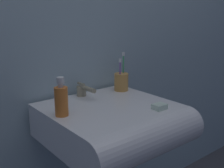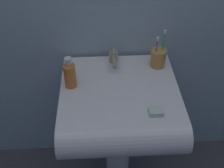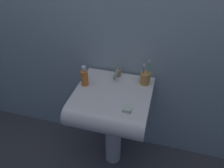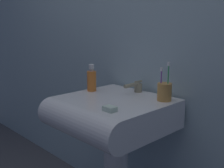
# 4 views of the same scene
# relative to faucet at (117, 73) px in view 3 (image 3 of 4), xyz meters

# --- Properties ---
(ground_plane) EXTENTS (6.00, 6.00, 0.00)m
(ground_plane) POSITION_rel_faucet_xyz_m (0.02, -0.18, -0.87)
(ground_plane) COLOR #4C4C51
(ground_plane) RESTS_ON ground
(wall_back) EXTENTS (5.00, 0.05, 2.40)m
(wall_back) POSITION_rel_faucet_xyz_m (0.02, 0.11, 0.33)
(wall_back) COLOR #9EB7C1
(wall_back) RESTS_ON ground
(sink_pedestal) EXTENTS (0.14, 0.14, 0.67)m
(sink_pedestal) POSITION_rel_faucet_xyz_m (0.02, -0.18, -0.53)
(sink_pedestal) COLOR white
(sink_pedestal) RESTS_ON ground
(sink_basin) EXTENTS (0.57, 0.58, 0.16)m
(sink_basin) POSITION_rel_faucet_xyz_m (0.02, -0.24, -0.11)
(sink_basin) COLOR white
(sink_basin) RESTS_ON sink_pedestal
(faucet) EXTENTS (0.05, 0.15, 0.07)m
(faucet) POSITION_rel_faucet_xyz_m (0.00, 0.00, 0.00)
(faucet) COLOR tan
(faucet) RESTS_ON sink_basin
(toothbrush_cup) EXTENTS (0.08, 0.08, 0.21)m
(toothbrush_cup) POSITION_rel_faucet_xyz_m (0.23, -0.03, 0.01)
(toothbrush_cup) COLOR #D19347
(toothbrush_cup) RESTS_ON sink_basin
(soap_bottle) EXTENTS (0.06, 0.06, 0.16)m
(soap_bottle) POSITION_rel_faucet_xyz_m (-0.22, -0.17, 0.03)
(soap_bottle) COLOR orange
(soap_bottle) RESTS_ON sink_basin
(bar_soap) EXTENTS (0.06, 0.05, 0.02)m
(bar_soap) POSITION_rel_faucet_xyz_m (0.16, -0.37, -0.02)
(bar_soap) COLOR silver
(bar_soap) RESTS_ON sink_basin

